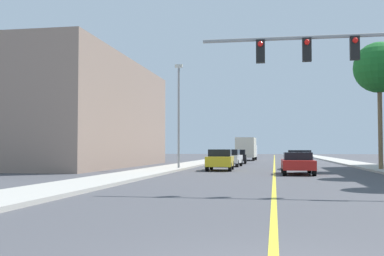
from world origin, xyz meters
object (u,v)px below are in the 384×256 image
(car_black, at_px, (238,156))
(car_red, at_px, (298,163))
(traffic_signal_mast, at_px, (376,64))
(car_white, at_px, (230,158))
(delivery_truck, at_px, (246,148))
(street_lamp, at_px, (179,110))
(palm_far, at_px, (379,68))
(car_yellow, at_px, (220,160))
(car_silver, at_px, (299,159))

(car_black, height_order, car_red, car_black)
(traffic_signal_mast, relative_size, car_red, 2.11)
(car_white, distance_m, delivery_truck, 22.39)
(car_black, distance_m, car_white, 8.60)
(street_lamp, xyz_separation_m, car_white, (3.14, 7.04, -3.65))
(palm_far, distance_m, car_black, 19.87)
(palm_far, xyz_separation_m, car_red, (-5.92, -5.27, -6.51))
(street_lamp, relative_size, car_black, 1.77)
(car_red, bearing_deg, car_white, 113.24)
(street_lamp, bearing_deg, car_white, 65.98)
(car_red, bearing_deg, palm_far, 41.11)
(traffic_signal_mast, distance_m, street_lamp, 19.96)
(car_yellow, bearing_deg, car_white, 87.95)
(palm_far, relative_size, car_white, 2.19)
(traffic_signal_mast, bearing_deg, car_red, 100.10)
(traffic_signal_mast, bearing_deg, car_silver, 94.83)
(palm_far, height_order, car_black, palm_far)
(car_silver, xyz_separation_m, car_white, (-5.73, 4.29, 0.00))
(car_black, relative_size, car_red, 0.96)
(traffic_signal_mast, bearing_deg, car_yellow, 114.25)
(car_white, relative_size, car_red, 0.90)
(street_lamp, distance_m, car_silver, 9.97)
(car_white, bearing_deg, car_red, -63.72)
(palm_far, distance_m, car_white, 14.46)
(street_lamp, relative_size, car_red, 1.70)
(car_silver, relative_size, delivery_truck, 0.56)
(traffic_signal_mast, bearing_deg, delivery_truck, 98.87)
(street_lamp, distance_m, car_black, 16.37)
(car_black, bearing_deg, street_lamp, -104.14)
(palm_far, bearing_deg, car_silver, 157.16)
(traffic_signal_mast, distance_m, car_black, 33.62)
(street_lamp, distance_m, car_yellow, 4.85)
(car_black, xyz_separation_m, car_red, (5.16, -20.45, -0.05))
(palm_far, relative_size, car_silver, 2.01)
(car_white, bearing_deg, delivery_truck, 92.08)
(street_lamp, height_order, car_yellow, street_lamp)
(car_red, bearing_deg, delivery_truck, 97.87)
(car_yellow, relative_size, car_red, 0.95)
(palm_far, relative_size, car_yellow, 2.07)
(palm_far, bearing_deg, street_lamp, -178.15)
(traffic_signal_mast, relative_size, car_yellow, 2.21)
(car_black, bearing_deg, traffic_signal_mast, -79.90)
(car_silver, height_order, car_red, car_silver)
(car_silver, xyz_separation_m, car_black, (-5.66, 12.89, -0.01))
(traffic_signal_mast, height_order, car_red, traffic_signal_mast)
(traffic_signal_mast, distance_m, delivery_truck, 47.02)
(palm_far, xyz_separation_m, delivery_truck, (-11.00, 28.95, -5.60))
(traffic_signal_mast, xyz_separation_m, car_black, (-7.33, 32.60, -3.76))
(palm_far, relative_size, delivery_truck, 1.12)
(palm_far, xyz_separation_m, car_yellow, (-11.14, -1.04, -6.45))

